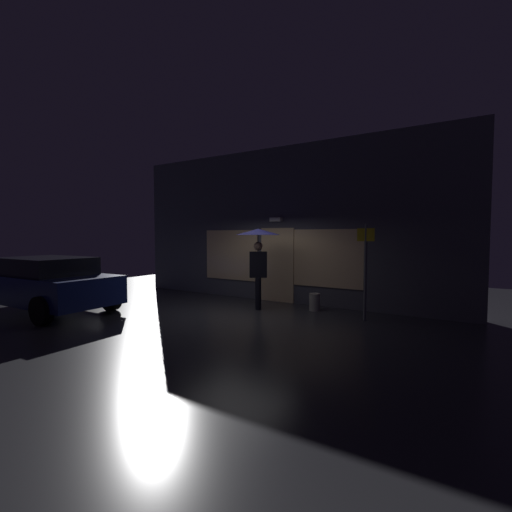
% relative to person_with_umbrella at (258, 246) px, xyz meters
% --- Properties ---
extents(ground_plane, '(18.00, 18.00, 0.00)m').
position_rel_person_with_umbrella_xyz_m(ground_plane, '(-0.14, -0.91, -1.70)').
color(ground_plane, '#2D2D33').
extents(building_facade, '(10.68, 0.48, 4.59)m').
position_rel_person_with_umbrella_xyz_m(building_facade, '(-0.14, 1.44, 0.57)').
color(building_facade, '#4C4C56').
rests_on(building_facade, ground).
extents(person_with_umbrella, '(1.19, 1.19, 2.16)m').
position_rel_person_with_umbrella_xyz_m(person_with_umbrella, '(0.00, 0.00, 0.00)').
color(person_with_umbrella, black).
rests_on(person_with_umbrella, ground).
extents(parked_car, '(4.05, 2.18, 1.41)m').
position_rel_person_with_umbrella_xyz_m(parked_car, '(-4.45, -3.25, -0.97)').
color(parked_car, navy).
rests_on(parked_car, ground).
extents(street_sign_post, '(0.40, 0.07, 2.25)m').
position_rel_person_with_umbrella_xyz_m(street_sign_post, '(2.80, 0.25, -0.42)').
color(street_sign_post, '#595B60').
rests_on(street_sign_post, ground).
extents(sidewalk_bollard, '(0.29, 0.29, 0.45)m').
position_rel_person_with_umbrella_xyz_m(sidewalk_bollard, '(1.37, 0.63, -1.47)').
color(sidewalk_bollard, '#9E998E').
rests_on(sidewalk_bollard, ground).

